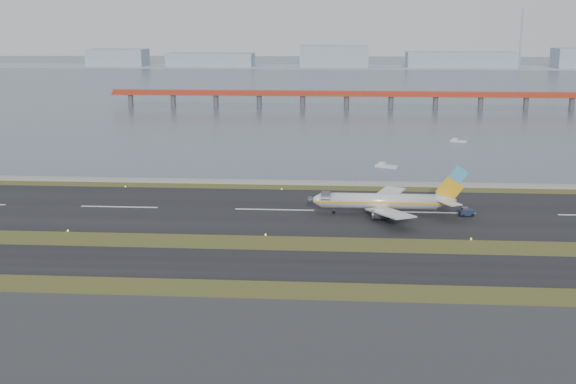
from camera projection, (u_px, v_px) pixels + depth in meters
The scene contains 12 objects.
ground at pixel (262, 246), 152.83m from camera, with size 1000.00×1000.00×0.00m, color #384819.
apron_strip at pixel (220, 366), 99.43m from camera, with size 1000.00×50.00×0.10m, color #323234.
taxiway_strip at pixel (256, 264), 141.17m from camera, with size 1000.00×18.00×0.10m, color black.
runway_strip at pixel (275, 210), 181.94m from camera, with size 1000.00×45.00×0.10m, color black.
seawall at pixel (284, 182), 210.96m from camera, with size 1000.00×2.50×1.00m, color gray.
bay_water at pixel (320, 79), 599.35m from camera, with size 1400.00×800.00×1.30m, color #42505F.
red_pier at pixel (347, 95), 392.46m from camera, with size 260.00×5.00×10.20m.
far_shoreline at pixel (337, 61), 752.33m from camera, with size 1400.00×80.00×60.50m.
airliner at pixel (385, 201), 176.58m from camera, with size 38.52×32.89×12.80m.
pushback_tug at pixel (466, 212), 175.94m from camera, with size 3.91×2.80×2.26m.
workboat_near at pixel (386, 166), 234.54m from camera, with size 7.60×5.09×1.77m.
workboat_far at pixel (458, 141), 284.06m from camera, with size 6.74×4.38×1.57m.
Camera 1 is at (15.77, -145.33, 46.35)m, focal length 45.00 mm.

